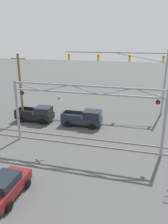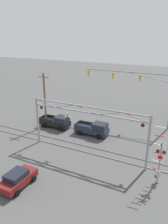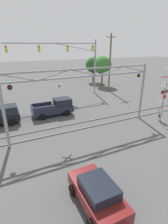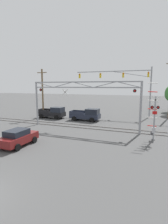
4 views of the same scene
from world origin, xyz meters
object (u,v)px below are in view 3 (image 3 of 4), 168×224
at_px(utility_pole_right, 110,63).
at_px(background_tree_beyond_span, 102,65).
at_px(background_tree_far_left_verge, 93,65).
at_px(traffic_signal_span, 75,57).
at_px(crossing_signal_mast, 163,102).
at_px(pickup_truck_lead, 55,107).
at_px(sedan_waiting, 97,193).
at_px(crossing_gantry, 85,89).

bearing_deg(utility_pole_right, background_tree_beyond_span, 74.56).
relative_size(background_tree_beyond_span, background_tree_far_left_verge, 1.08).
bearing_deg(traffic_signal_span, crossing_signal_mast, -72.81).
distance_m(pickup_truck_lead, background_tree_far_left_verge, 21.10).
distance_m(crossing_signal_mast, sedan_waiting, 13.55).
height_order(crossing_signal_mast, background_tree_far_left_verge, crossing_signal_mast).
bearing_deg(background_tree_beyond_span, pickup_truck_lead, -139.64).
bearing_deg(sedan_waiting, crossing_gantry, 68.35).
bearing_deg(utility_pole_right, pickup_truck_lead, -150.00).
bearing_deg(crossing_signal_mast, traffic_signal_span, 107.19).
relative_size(traffic_signal_span, sedan_waiting, 3.63).
relative_size(crossing_signal_mast, traffic_signal_span, 0.42).
relative_size(pickup_truck_lead, background_tree_beyond_span, 0.80).
height_order(traffic_signal_span, background_tree_far_left_verge, traffic_signal_span).
bearing_deg(traffic_signal_span, crossing_gantry, -108.99).
distance_m(crossing_gantry, utility_pole_right, 16.68).
xyz_separation_m(crossing_signal_mast, background_tree_beyond_span, (3.73, 18.67, 1.91)).
bearing_deg(background_tree_beyond_span, traffic_signal_span, -149.87).
xyz_separation_m(crossing_gantry, background_tree_far_left_verge, (12.40, 20.96, -0.47)).
xyz_separation_m(traffic_signal_span, sedan_waiting, (-7.48, -20.47, -5.51)).
relative_size(sedan_waiting, utility_pole_right, 0.39).
bearing_deg(pickup_truck_lead, crossing_gantry, -74.85).
distance_m(crossing_gantry, crossing_signal_mast, 8.95).
height_order(utility_pole_right, background_tree_beyond_span, utility_pole_right).
relative_size(crossing_gantry, crossing_signal_mast, 2.43).
relative_size(pickup_truck_lead, sedan_waiting, 1.25).
height_order(crossing_gantry, pickup_truck_lead, crossing_gantry).
xyz_separation_m(pickup_truck_lead, background_tree_beyond_span, (13.70, 11.65, 3.21)).
distance_m(sedan_waiting, background_tree_far_left_verge, 33.26).
xyz_separation_m(traffic_signal_span, background_tree_far_left_verge, (8.18, 8.71, -2.50)).
bearing_deg(crossing_signal_mast, pickup_truck_lead, 144.84).
bearing_deg(background_tree_beyond_span, background_tree_far_left_verge, 88.26).
bearing_deg(utility_pole_right, sedan_waiting, -124.65).
distance_m(crossing_signal_mast, utility_pole_right, 14.72).
bearing_deg(crossing_gantry, utility_pole_right, 48.48).
relative_size(traffic_signal_span, background_tree_beyond_span, 2.34).
xyz_separation_m(pickup_truck_lead, sedan_waiting, (-1.84, -13.51, -0.16)).
height_order(pickup_truck_lead, background_tree_far_left_verge, background_tree_far_left_verge).
distance_m(crossing_gantry, sedan_waiting, 9.51).
bearing_deg(traffic_signal_span, utility_pole_right, 1.95).
bearing_deg(crossing_signal_mast, crossing_gantry, 168.43).
xyz_separation_m(crossing_signal_mast, pickup_truck_lead, (-9.97, 7.03, -1.31)).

